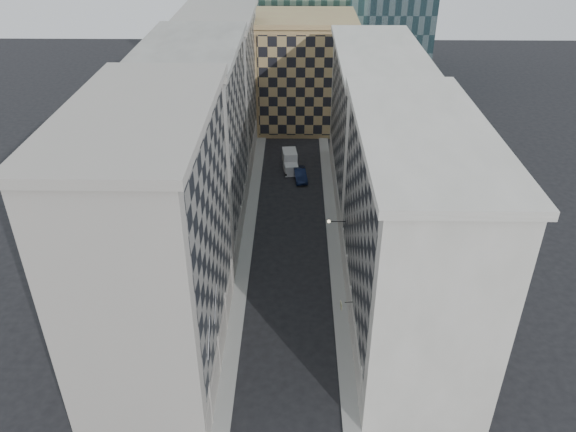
{
  "coord_description": "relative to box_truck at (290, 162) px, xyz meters",
  "views": [
    {
      "loc": [
        0.56,
        -27.45,
        37.72
      ],
      "look_at": [
        -0.08,
        15.49,
        11.95
      ],
      "focal_mm": 35.0,
      "sensor_mm": 36.0,
      "label": 1
    }
  ],
  "objects": [
    {
      "name": "dark_car",
      "position": [
        1.48,
        -3.45,
        -0.4
      ],
      "size": [
        2.29,
        4.97,
        1.58
      ],
      "primitive_type": "imported",
      "rotation": [
        0.0,
        0.0,
        0.13
      ],
      "color": "#0E1734",
      "rests_on": "ground"
    },
    {
      "name": "bldg_left_c",
      "position": [
        -10.62,
        5.69,
        9.63
      ],
      "size": [
        10.8,
        22.8,
        21.7
      ],
      "color": "#A69F95",
      "rests_on": "ground"
    },
    {
      "name": "bracket_lamp",
      "position": [
        4.63,
        -25.31,
        5.01
      ],
      "size": [
        1.98,
        0.36,
        0.36
      ],
      "color": "black",
      "rests_on": "ground"
    },
    {
      "name": "sidewalk_east",
      "position": [
        5.51,
        -19.31,
        -1.12
      ],
      "size": [
        1.5,
        100.0,
        0.15
      ],
      "primitive_type": "cube",
      "color": "gray",
      "rests_on": "ground"
    },
    {
      "name": "tan_block",
      "position": [
        2.26,
        18.58,
        8.24
      ],
      "size": [
        16.8,
        14.8,
        18.8
      ],
      "color": "tan",
      "rests_on": "ground"
    },
    {
      "name": "shop_sign",
      "position": [
        5.22,
        -36.34,
        2.64
      ],
      "size": [
        1.17,
        0.7,
        0.77
      ],
      "rotation": [
        0.0,
        0.0,
        0.12
      ],
      "color": "black",
      "rests_on": "ground"
    },
    {
      "name": "bldg_right_a",
      "position": [
        11.13,
        -34.31,
        9.13
      ],
      "size": [
        10.8,
        26.8,
        20.7
      ],
      "color": "#B9B6AA",
      "rests_on": "ground"
    },
    {
      "name": "bldg_left_b",
      "position": [
        -10.62,
        -16.31,
        10.13
      ],
      "size": [
        10.8,
        22.8,
        22.7
      ],
      "color": "gray",
      "rests_on": "ground"
    },
    {
      "name": "flagpoles_left",
      "position": [
        -5.64,
        -43.31,
        6.81
      ],
      "size": [
        0.1,
        6.33,
        2.33
      ],
      "color": "gray",
      "rests_on": "ground"
    },
    {
      "name": "bldg_right_b",
      "position": [
        11.15,
        -7.31,
        8.65
      ],
      "size": [
        10.8,
        28.8,
        19.7
      ],
      "color": "#B9B6AA",
      "rests_on": "ground"
    },
    {
      "name": "sidewalk_west",
      "position": [
        -4.99,
        -19.31,
        -1.12
      ],
      "size": [
        1.5,
        100.0,
        0.15
      ],
      "primitive_type": "cube",
      "color": "gray",
      "rests_on": "ground"
    },
    {
      "name": "box_truck",
      "position": [
        0.0,
        0.0,
        0.0
      ],
      "size": [
        2.56,
        5.19,
        2.74
      ],
      "rotation": [
        0.0,
        0.0,
        0.11
      ],
      "color": "silver",
      "rests_on": "ground"
    },
    {
      "name": "bldg_left_a",
      "position": [
        -10.62,
        -38.31,
        10.63
      ],
      "size": [
        10.8,
        22.8,
        23.7
      ],
      "color": "#A69F95",
      "rests_on": "ground"
    }
  ]
}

